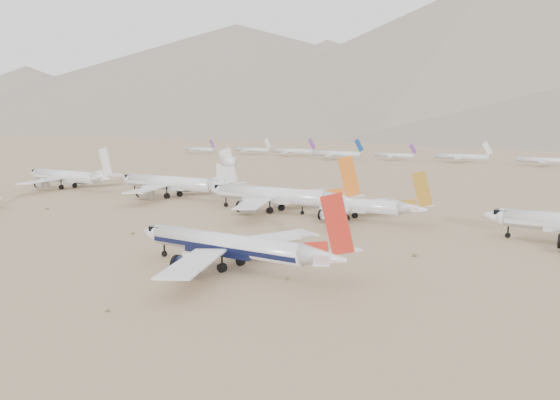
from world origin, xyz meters
name	(u,v)px	position (x,y,z in m)	size (l,w,h in m)	color
ground	(182,263)	(0.00, 0.00, 0.00)	(7000.00, 7000.00, 0.00)	#7B6247
main_airliner	(234,246)	(12.12, 1.70, 4.60)	(47.37, 46.27, 16.72)	silver
row2_gold_tail	(353,205)	(7.82, 64.01, 4.34)	(43.63, 42.67, 15.53)	silver
row2_orange_tail	(278,196)	(-18.10, 63.32, 5.31)	(53.06, 51.91, 18.93)	silver
row2_white_trijet	(176,183)	(-69.13, 70.89, 5.69)	(55.51, 54.25, 19.67)	silver
row2_white_twin	(68,177)	(-128.00, 66.74, 5.24)	(52.06, 50.94, 18.60)	silver
desert_scrub	(64,302)	(2.26, -29.21, 0.29)	(261.14, 121.67, 0.63)	brown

